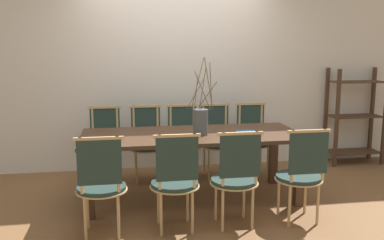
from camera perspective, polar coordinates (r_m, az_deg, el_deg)
The scene contains 15 objects.
ground_plane at distance 4.83m, azimuth 0.00°, elevation -10.43°, with size 16.00×16.00×0.00m, color brown.
wall_rear at distance 5.85m, azimuth -2.20°, elevation 9.16°, with size 12.00×0.06×3.20m.
dining_table at distance 4.64m, azimuth 0.00°, elevation -2.94°, with size 2.36×0.99×0.74m.
chair_near_leftend at distance 3.86m, azimuth -12.03°, elevation -8.21°, with size 0.46×0.46×0.93m.
chair_near_left at distance 3.88m, azimuth -2.23°, elevation -7.88°, with size 0.46×0.46×0.93m.
chair_near_center at distance 3.99m, azimuth 5.84°, elevation -7.43°, with size 0.46×0.46×0.93m.
chair_near_right at distance 4.20m, azimuth 14.35°, elevation -6.81°, with size 0.46×0.46×0.93m.
chair_far_leftend at distance 5.39m, azimuth -11.49°, elevation -2.98°, with size 0.46×0.46×0.93m.
chair_far_left at distance 5.40m, azimuth -6.07°, elevation -2.82°, with size 0.46×0.46×0.93m.
chair_far_center at distance 5.44m, azimuth -1.10°, elevation -2.65°, with size 0.46×0.46×0.93m.
chair_far_right at distance 5.52m, azimuth 3.29°, elevation -2.49°, with size 0.46×0.46×0.93m.
chair_far_rightend at distance 5.65m, azimuth 8.15°, elevation -2.29°, with size 0.46×0.46×0.93m.
vase_centerpiece at distance 4.53m, azimuth 1.17°, elevation -0.14°, with size 0.31×0.31×0.82m.
book_stack at distance 4.73m, azimuth 7.15°, elevation -1.57°, with size 0.23×0.18×0.01m.
shelving_rack at distance 6.52m, azimuth 20.90°, elevation 0.44°, with size 0.77×0.37×1.36m.
Camera 1 is at (-0.75, -4.46, 1.68)m, focal length 40.00 mm.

